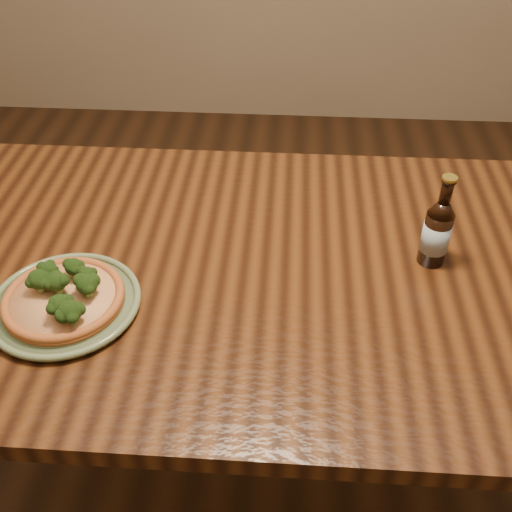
# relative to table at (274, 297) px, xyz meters

# --- Properties ---
(ground) EXTENTS (4.50, 4.50, 0.00)m
(ground) POSITION_rel_table_xyz_m (0.00, -0.10, -0.66)
(ground) COLOR #382111
(ground) RESTS_ON ground
(table) EXTENTS (1.60, 0.90, 0.75)m
(table) POSITION_rel_table_xyz_m (0.00, 0.00, 0.00)
(table) COLOR #43220E
(table) RESTS_ON ground
(plate) EXTENTS (0.29, 0.29, 0.02)m
(plate) POSITION_rel_table_xyz_m (-0.39, -0.15, 0.10)
(plate) COLOR #5E6D4B
(plate) RESTS_ON table
(pizza) EXTENTS (0.23, 0.23, 0.07)m
(pizza) POSITION_rel_table_xyz_m (-0.39, -0.15, 0.12)
(pizza) COLOR #A65625
(pizza) RESTS_ON plate
(beer_bottle) EXTENTS (0.06, 0.06, 0.20)m
(beer_bottle) POSITION_rel_table_xyz_m (0.32, 0.03, 0.17)
(beer_bottle) COLOR black
(beer_bottle) RESTS_ON table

